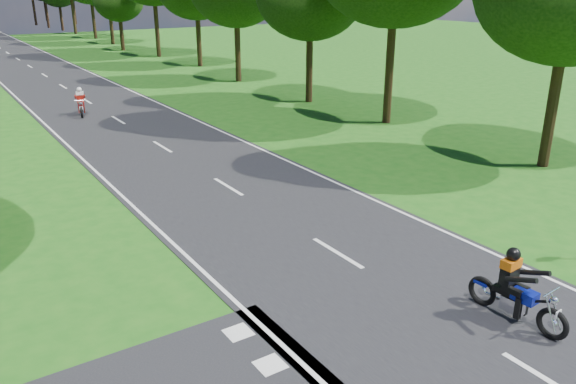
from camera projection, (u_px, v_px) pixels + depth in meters
ground at (392, 286)px, 12.77m from camera, size 160.00×160.00×0.00m
main_road at (18, 59)px, 51.97m from camera, size 7.00×140.00×0.02m
road_markings at (20, 61)px, 50.43m from camera, size 7.40×140.00×0.01m
rider_near_blue at (519, 287)px, 11.17m from camera, size 0.76×1.91×1.56m
rider_far_red at (81, 101)px, 29.28m from camera, size 0.98×1.82×1.44m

